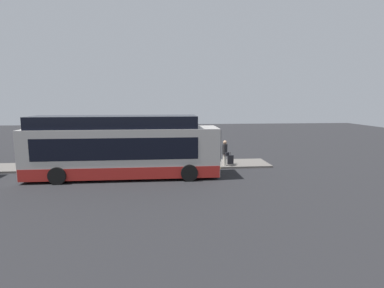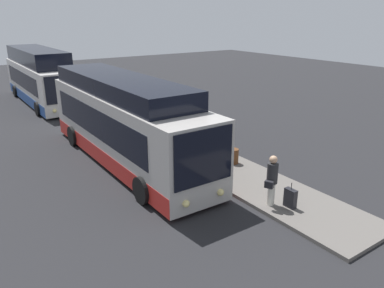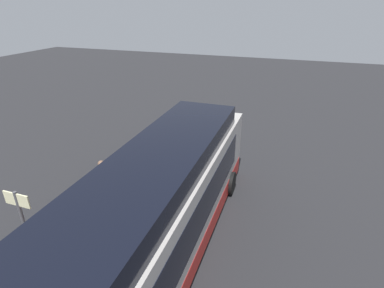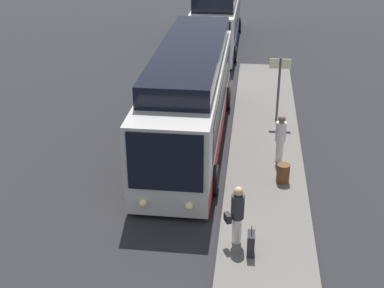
{
  "view_description": "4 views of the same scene",
  "coord_description": "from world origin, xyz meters",
  "px_view_note": "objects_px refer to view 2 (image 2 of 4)",
  "views": [
    {
      "loc": [
        2.47,
        -18.24,
        4.71
      ],
      "look_at": [
        4.21,
        0.56,
        1.92
      ],
      "focal_mm": 28.0,
      "sensor_mm": 36.0,
      "label": 1
    },
    {
      "loc": [
        14.48,
        -6.57,
        6.27
      ],
      "look_at": [
        4.21,
        0.56,
        1.92
      ],
      "focal_mm": 35.0,
      "sensor_mm": 36.0,
      "label": 2
    },
    {
      "loc": [
        -6.95,
        -3.33,
        7.51
      ],
      "look_at": [
        4.21,
        0.56,
        1.92
      ],
      "focal_mm": 28.0,
      "sensor_mm": 36.0,
      "label": 3
    },
    {
      "loc": [
        19.04,
        2.31,
        9.19
      ],
      "look_at": [
        4.21,
        0.56,
        1.92
      ],
      "focal_mm": 50.0,
      "sensor_mm": 36.0,
      "label": 4
    }
  ],
  "objects_px": {
    "sign_post": "(168,102)",
    "trash_bin": "(233,156)",
    "bus_second": "(41,79)",
    "passenger_boarding": "(211,133)",
    "suitcase": "(290,198)",
    "bus_lead": "(125,124)",
    "passenger_waiting": "(272,179)"
  },
  "relations": [
    {
      "from": "bus_lead",
      "to": "suitcase",
      "type": "xyz_separation_m",
      "value": [
        7.26,
        2.55,
        -1.26
      ]
    },
    {
      "from": "bus_lead",
      "to": "trash_bin",
      "type": "distance_m",
      "value": 4.95
    },
    {
      "from": "passenger_waiting",
      "to": "passenger_boarding",
      "type": "bearing_deg",
      "value": -39.75
    },
    {
      "from": "sign_post",
      "to": "trash_bin",
      "type": "distance_m",
      "value": 5.45
    },
    {
      "from": "suitcase",
      "to": "passenger_boarding",
      "type": "bearing_deg",
      "value": 170.67
    },
    {
      "from": "suitcase",
      "to": "bus_lead",
      "type": "bearing_deg",
      "value": -160.65
    },
    {
      "from": "suitcase",
      "to": "trash_bin",
      "type": "xyz_separation_m",
      "value": [
        -4.06,
        1.0,
        -0.0
      ]
    },
    {
      "from": "passenger_waiting",
      "to": "trash_bin",
      "type": "distance_m",
      "value": 3.89
    },
    {
      "from": "bus_second",
      "to": "trash_bin",
      "type": "relative_size",
      "value": 17.18
    },
    {
      "from": "passenger_boarding",
      "to": "passenger_waiting",
      "type": "relative_size",
      "value": 1.01
    },
    {
      "from": "passenger_boarding",
      "to": "trash_bin",
      "type": "relative_size",
      "value": 2.75
    },
    {
      "from": "bus_second",
      "to": "trash_bin",
      "type": "height_order",
      "value": "bus_second"
    },
    {
      "from": "bus_second",
      "to": "suitcase",
      "type": "relative_size",
      "value": 12.52
    },
    {
      "from": "bus_lead",
      "to": "sign_post",
      "type": "bearing_deg",
      "value": 120.71
    },
    {
      "from": "bus_second",
      "to": "sign_post",
      "type": "relative_size",
      "value": 4.05
    },
    {
      "from": "bus_second",
      "to": "passenger_boarding",
      "type": "xyz_separation_m",
      "value": [
        16.07,
        3.47,
        -0.61
      ]
    },
    {
      "from": "bus_second",
      "to": "sign_post",
      "type": "xyz_separation_m",
      "value": [
        12.32,
        3.47,
        0.17
      ]
    },
    {
      "from": "bus_lead",
      "to": "trash_bin",
      "type": "bearing_deg",
      "value": 47.96
    },
    {
      "from": "passenger_waiting",
      "to": "suitcase",
      "type": "xyz_separation_m",
      "value": [
        0.49,
        0.42,
        -0.64
      ]
    },
    {
      "from": "passenger_boarding",
      "to": "trash_bin",
      "type": "height_order",
      "value": "passenger_boarding"
    },
    {
      "from": "sign_post",
      "to": "trash_bin",
      "type": "bearing_deg",
      "value": 0.92
    },
    {
      "from": "trash_bin",
      "to": "passenger_boarding",
      "type": "bearing_deg",
      "value": -176.81
    },
    {
      "from": "bus_lead",
      "to": "passenger_boarding",
      "type": "distance_m",
      "value": 3.9
    },
    {
      "from": "bus_lead",
      "to": "bus_second",
      "type": "distance_m",
      "value": 14.38
    },
    {
      "from": "sign_post",
      "to": "trash_bin",
      "type": "height_order",
      "value": "sign_post"
    },
    {
      "from": "suitcase",
      "to": "sign_post",
      "type": "distance_m",
      "value": 9.48
    },
    {
      "from": "sign_post",
      "to": "bus_second",
      "type": "bearing_deg",
      "value": -164.28
    },
    {
      "from": "suitcase",
      "to": "trash_bin",
      "type": "bearing_deg",
      "value": 166.16
    },
    {
      "from": "bus_second",
      "to": "sign_post",
      "type": "distance_m",
      "value": 12.8
    },
    {
      "from": "bus_lead",
      "to": "sign_post",
      "type": "relative_size",
      "value": 4.21
    },
    {
      "from": "bus_lead",
      "to": "sign_post",
      "type": "height_order",
      "value": "bus_lead"
    },
    {
      "from": "bus_lead",
      "to": "passenger_boarding",
      "type": "height_order",
      "value": "bus_lead"
    }
  ]
}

